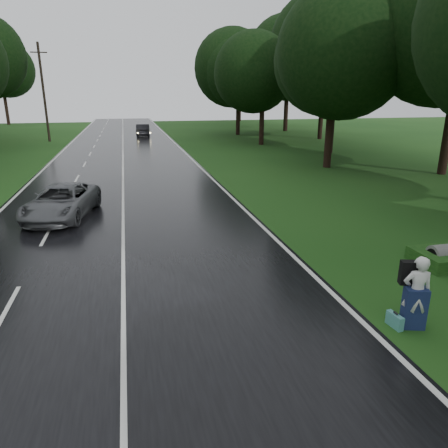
% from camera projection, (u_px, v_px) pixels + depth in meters
% --- Properties ---
extents(ground, '(160.00, 160.00, 0.00)m').
position_uv_depth(ground, '(124.00, 335.00, 9.83)').
color(ground, '#1D4615').
rests_on(ground, ground).
extents(road, '(12.00, 140.00, 0.04)m').
position_uv_depth(road, '(123.00, 177.00, 28.39)').
color(road, black).
rests_on(road, ground).
extents(lane_center, '(0.12, 140.00, 0.01)m').
position_uv_depth(lane_center, '(123.00, 176.00, 28.39)').
color(lane_center, silver).
rests_on(lane_center, road).
extents(grey_car, '(3.45, 5.62, 1.45)m').
position_uv_depth(grey_car, '(62.00, 202.00, 18.87)').
color(grey_car, '#505256').
rests_on(grey_car, road).
extents(far_car, '(1.98, 4.86, 1.57)m').
position_uv_depth(far_car, '(143.00, 130.00, 54.89)').
color(far_car, black).
rests_on(far_car, road).
extents(hitchhiker, '(0.78, 0.74, 1.86)m').
position_uv_depth(hitchhiker, '(416.00, 295.00, 9.93)').
color(hitchhiker, silver).
rests_on(hitchhiker, ground).
extents(suitcase, '(0.19, 0.51, 0.35)m').
position_uv_depth(suitcase, '(395.00, 321.00, 10.12)').
color(suitcase, teal).
rests_on(suitcase, ground).
extents(culvert, '(1.39, 0.69, 0.69)m').
position_uv_depth(culvert, '(448.00, 264.00, 13.95)').
color(culvert, slate).
rests_on(culvert, ground).
extents(utility_pole_far, '(1.80, 0.28, 10.97)m').
position_uv_depth(utility_pole_far, '(50.00, 141.00, 49.36)').
color(utility_pole_far, black).
rests_on(utility_pole_far, ground).
extents(tree_right_d, '(9.10, 9.10, 14.22)m').
position_uv_depth(tree_right_d, '(327.00, 167.00, 32.20)').
color(tree_right_d, black).
rests_on(tree_right_d, ground).
extents(tree_right_e, '(8.43, 8.43, 13.17)m').
position_uv_depth(tree_right_e, '(261.00, 145.00, 46.41)').
color(tree_right_e, black).
rests_on(tree_right_e, ground).
extents(tree_right_f, '(9.34, 9.34, 14.59)m').
position_uv_depth(tree_right_f, '(238.00, 135.00, 57.56)').
color(tree_right_f, black).
rests_on(tree_right_f, ground).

